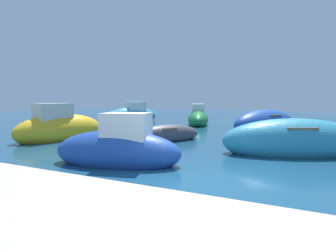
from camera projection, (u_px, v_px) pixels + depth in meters
ground at (200, 183)px, 6.62m from camera, size 80.00×80.00×0.00m
moored_boat_0 at (60, 129)px, 13.69m from camera, size 3.08×5.01×2.25m
moored_boat_1 at (198, 118)px, 21.84m from camera, size 3.25×5.53×2.00m
moored_boat_2 at (265, 124)px, 16.71m from camera, size 4.48×5.42×1.83m
moored_boat_3 at (165, 135)px, 13.19m from camera, size 3.18×3.85×1.07m
moored_boat_4 at (293, 141)px, 10.13m from camera, size 5.71×3.88×1.75m
moored_boat_6 at (132, 115)px, 24.72m from camera, size 4.38×4.98×2.17m
moored_boat_7 at (118, 149)px, 8.52m from camera, size 4.43×2.49×1.98m
moored_boat_8 at (59, 121)px, 18.76m from camera, size 2.74×4.81×2.04m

